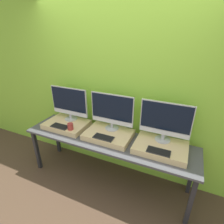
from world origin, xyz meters
TOP-DOWN VIEW (x-y plane):
  - ground_plane at (0.00, 0.00)m, footprint 12.00×12.00m
  - wall_back at (0.00, 0.68)m, footprint 8.00×0.04m
  - workbench at (0.00, 0.31)m, footprint 2.43×0.61m
  - wooden_riser_left at (-0.72, 0.35)m, footprint 0.64×0.46m
  - monitor_left at (-0.72, 0.46)m, footprint 0.62×0.20m
  - keyboard_left at (-0.72, 0.19)m, footprint 0.27×0.13m
  - mug at (-0.53, 0.19)m, footprint 0.08×0.08m
  - wooden_riser_center at (0.00, 0.35)m, footprint 0.64×0.46m
  - monitor_center at (0.00, 0.46)m, footprint 0.62×0.20m
  - keyboard_center at (0.00, 0.19)m, footprint 0.27×0.13m
  - wooden_riser_right at (0.72, 0.35)m, footprint 0.64×0.46m
  - monitor_right at (0.72, 0.46)m, footprint 0.62×0.20m
  - keyboard_right at (0.72, 0.19)m, footprint 0.27×0.13m

SIDE VIEW (x-z plane):
  - ground_plane at x=0.00m, z-range 0.00..0.00m
  - workbench at x=0.00m, z-range 0.31..1.06m
  - wooden_riser_left at x=-0.72m, z-range 0.75..0.83m
  - wooden_riser_center at x=0.00m, z-range 0.75..0.83m
  - wooden_riser_right at x=0.72m, z-range 0.75..0.83m
  - keyboard_left at x=-0.72m, z-range 0.83..0.84m
  - keyboard_center at x=0.00m, z-range 0.83..0.84m
  - keyboard_right at x=0.72m, z-range 0.83..0.84m
  - mug at x=-0.53m, z-range 0.83..0.93m
  - monitor_left at x=-0.72m, z-range 0.85..1.37m
  - monitor_center at x=0.00m, z-range 0.85..1.37m
  - monitor_right at x=0.72m, z-range 0.85..1.37m
  - wall_back at x=0.00m, z-range 0.00..2.60m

